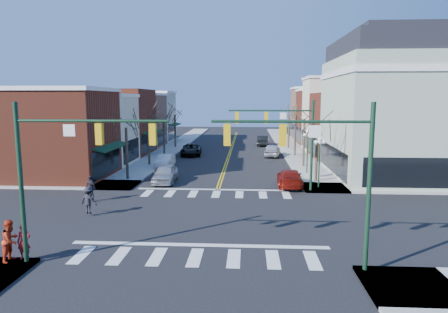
% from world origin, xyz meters
% --- Properties ---
extents(ground, '(160.00, 160.00, 0.00)m').
position_xyz_m(ground, '(0.00, 0.00, 0.00)').
color(ground, black).
rests_on(ground, ground).
extents(sidewalk_left, '(3.50, 70.00, 0.15)m').
position_xyz_m(sidewalk_left, '(-8.75, 20.00, 0.07)').
color(sidewalk_left, '#9E9B93').
rests_on(sidewalk_left, ground).
extents(sidewalk_right, '(3.50, 70.00, 0.15)m').
position_xyz_m(sidewalk_right, '(8.75, 20.00, 0.07)').
color(sidewalk_right, '#9E9B93').
rests_on(sidewalk_right, ground).
extents(bldg_left_brick_a, '(10.00, 8.50, 8.00)m').
position_xyz_m(bldg_left_brick_a, '(-15.50, 11.75, 4.00)').
color(bldg_left_brick_a, maroon).
rests_on(bldg_left_brick_a, ground).
extents(bldg_left_stucco_a, '(10.00, 7.00, 7.50)m').
position_xyz_m(bldg_left_stucco_a, '(-15.50, 19.50, 3.75)').
color(bldg_left_stucco_a, beige).
rests_on(bldg_left_stucco_a, ground).
extents(bldg_left_brick_b, '(10.00, 9.00, 8.50)m').
position_xyz_m(bldg_left_brick_b, '(-15.50, 27.50, 4.25)').
color(bldg_left_brick_b, maroon).
rests_on(bldg_left_brick_b, ground).
extents(bldg_left_tan, '(10.00, 7.50, 7.80)m').
position_xyz_m(bldg_left_tan, '(-15.50, 35.75, 3.90)').
color(bldg_left_tan, '#996D54').
rests_on(bldg_left_tan, ground).
extents(bldg_left_stucco_b, '(10.00, 8.00, 8.20)m').
position_xyz_m(bldg_left_stucco_b, '(-15.50, 43.50, 4.10)').
color(bldg_left_stucco_b, beige).
rests_on(bldg_left_stucco_b, ground).
extents(bldg_right_brick_a, '(10.00, 8.50, 8.00)m').
position_xyz_m(bldg_right_brick_a, '(15.50, 25.75, 4.00)').
color(bldg_right_brick_a, maroon).
rests_on(bldg_right_brick_a, ground).
extents(bldg_right_stucco, '(10.00, 7.00, 10.00)m').
position_xyz_m(bldg_right_stucco, '(15.50, 33.50, 5.00)').
color(bldg_right_stucco, beige).
rests_on(bldg_right_stucco, ground).
extents(bldg_right_brick_b, '(10.00, 8.00, 8.50)m').
position_xyz_m(bldg_right_brick_b, '(15.50, 41.00, 4.25)').
color(bldg_right_brick_b, maroon).
rests_on(bldg_right_brick_b, ground).
extents(bldg_right_tan, '(10.00, 8.00, 9.00)m').
position_xyz_m(bldg_right_tan, '(15.50, 49.00, 4.50)').
color(bldg_right_tan, '#996D54').
rests_on(bldg_right_tan, ground).
extents(victorian_corner, '(12.25, 14.25, 13.30)m').
position_xyz_m(victorian_corner, '(16.50, 14.50, 6.66)').
color(victorian_corner, '#A2B199').
rests_on(victorian_corner, ground).
extents(traffic_mast_near_left, '(6.60, 0.28, 7.20)m').
position_xyz_m(traffic_mast_near_left, '(-5.55, -7.40, 4.71)').
color(traffic_mast_near_left, '#14331E').
rests_on(traffic_mast_near_left, ground).
extents(traffic_mast_near_right, '(6.60, 0.28, 7.20)m').
position_xyz_m(traffic_mast_near_right, '(5.55, -7.40, 4.71)').
color(traffic_mast_near_right, '#14331E').
rests_on(traffic_mast_near_right, ground).
extents(traffic_mast_far_right, '(6.60, 0.28, 7.20)m').
position_xyz_m(traffic_mast_far_right, '(5.55, 7.40, 4.71)').
color(traffic_mast_far_right, '#14331E').
rests_on(traffic_mast_far_right, ground).
extents(lamppost_corner, '(0.36, 0.36, 4.33)m').
position_xyz_m(lamppost_corner, '(8.20, 8.50, 2.96)').
color(lamppost_corner, '#14331E').
rests_on(lamppost_corner, ground).
extents(lamppost_midblock, '(0.36, 0.36, 4.33)m').
position_xyz_m(lamppost_midblock, '(8.20, 15.00, 2.96)').
color(lamppost_midblock, '#14331E').
rests_on(lamppost_midblock, ground).
extents(tree_left_a, '(0.24, 0.24, 4.76)m').
position_xyz_m(tree_left_a, '(-8.40, 11.00, 2.38)').
color(tree_left_a, '#382B21').
rests_on(tree_left_a, ground).
extents(tree_left_b, '(0.24, 0.24, 5.04)m').
position_xyz_m(tree_left_b, '(-8.40, 19.00, 2.52)').
color(tree_left_b, '#382B21').
rests_on(tree_left_b, ground).
extents(tree_left_c, '(0.24, 0.24, 4.55)m').
position_xyz_m(tree_left_c, '(-8.40, 27.00, 2.27)').
color(tree_left_c, '#382B21').
rests_on(tree_left_c, ground).
extents(tree_left_d, '(0.24, 0.24, 4.90)m').
position_xyz_m(tree_left_d, '(-8.40, 35.00, 2.45)').
color(tree_left_d, '#382B21').
rests_on(tree_left_d, ground).
extents(tree_right_a, '(0.24, 0.24, 4.62)m').
position_xyz_m(tree_right_a, '(8.40, 11.00, 2.31)').
color(tree_right_a, '#382B21').
rests_on(tree_right_a, ground).
extents(tree_right_b, '(0.24, 0.24, 5.18)m').
position_xyz_m(tree_right_b, '(8.40, 19.00, 2.59)').
color(tree_right_b, '#382B21').
rests_on(tree_right_b, ground).
extents(tree_right_c, '(0.24, 0.24, 4.83)m').
position_xyz_m(tree_right_c, '(8.40, 27.00, 2.42)').
color(tree_right_c, '#382B21').
rests_on(tree_right_c, ground).
extents(tree_right_d, '(0.24, 0.24, 4.97)m').
position_xyz_m(tree_right_d, '(8.40, 35.00, 2.48)').
color(tree_right_d, '#382B21').
rests_on(tree_right_d, ground).
extents(car_left_near, '(1.99, 4.66, 1.57)m').
position_xyz_m(car_left_near, '(-4.80, 10.27, 0.78)').
color(car_left_near, '#ADAEB2').
rests_on(car_left_near, ground).
extents(car_left_mid, '(1.51, 4.25, 1.40)m').
position_xyz_m(car_left_mid, '(-6.40, 17.91, 0.70)').
color(car_left_mid, white).
rests_on(car_left_mid, ground).
extents(car_left_far, '(2.90, 5.57, 1.50)m').
position_xyz_m(car_left_far, '(-4.91, 27.21, 0.75)').
color(car_left_far, black).
rests_on(car_left_far, ground).
extents(car_right_near, '(2.23, 5.07, 1.45)m').
position_xyz_m(car_right_near, '(5.96, 9.35, 0.72)').
color(car_right_near, maroon).
rests_on(car_right_near, ground).
extents(car_right_mid, '(2.46, 4.92, 1.61)m').
position_xyz_m(car_right_mid, '(5.53, 26.84, 0.81)').
color(car_right_mid, silver).
rests_on(car_right_mid, ground).
extents(car_right_far, '(2.04, 4.93, 1.59)m').
position_xyz_m(car_right_far, '(4.80, 38.70, 0.79)').
color(car_right_far, black).
rests_on(car_right_far, ground).
extents(pedestrian_red_a, '(0.63, 0.45, 1.60)m').
position_xyz_m(pedestrian_red_a, '(-7.61, -7.16, 0.95)').
color(pedestrian_red_a, '#B41320').
rests_on(pedestrian_red_a, sidewalk_left).
extents(pedestrian_red_b, '(0.76, 0.95, 1.88)m').
position_xyz_m(pedestrian_red_b, '(-8.08, -7.38, 1.09)').
color(pedestrian_red_b, red).
rests_on(pedestrian_red_b, sidewalk_left).
extents(pedestrian_dark_a, '(1.10, 0.92, 1.76)m').
position_xyz_m(pedestrian_dark_a, '(-8.77, 3.45, 1.03)').
color(pedestrian_dark_a, black).
rests_on(pedestrian_dark_a, sidewalk_left).
extents(pedestrian_dark_b, '(1.25, 0.94, 1.72)m').
position_xyz_m(pedestrian_dark_b, '(-7.54, 0.03, 1.01)').
color(pedestrian_dark_b, black).
rests_on(pedestrian_dark_b, sidewalk_left).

